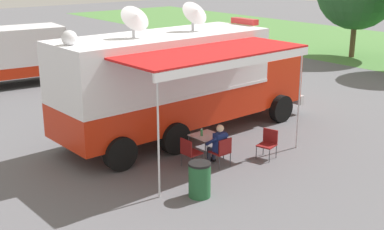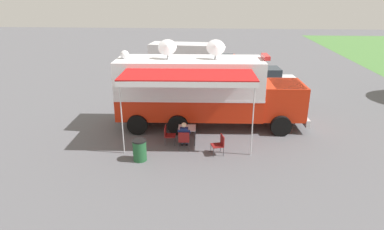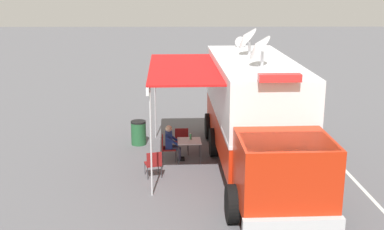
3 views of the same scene
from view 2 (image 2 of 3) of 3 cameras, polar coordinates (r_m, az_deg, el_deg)
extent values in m
plane|color=#5B5B60|center=(17.62, -0.37, -1.71)|extent=(100.00, 100.00, 0.00)
cube|color=silver|center=(20.41, 6.18, 1.30)|extent=(0.31, 4.80, 0.01)
cube|color=red|center=(17.22, -0.38, 1.85)|extent=(2.79, 7.30, 1.10)
cube|color=white|center=(16.83, -0.39, 6.37)|extent=(2.79, 7.30, 1.70)
cube|color=white|center=(17.06, -0.39, 3.60)|extent=(2.81, 7.32, 0.10)
cube|color=red|center=(17.60, 14.94, 2.58)|extent=(2.38, 2.19, 1.70)
cube|color=#28333D|center=(17.51, 15.73, 4.12)|extent=(2.21, 1.56, 0.70)
cube|color=silver|center=(18.17, 18.16, -0.20)|extent=(2.38, 0.30, 0.36)
cylinder|color=black|center=(19.00, 13.29, 1.00)|extent=(0.34, 1.01, 1.00)
cylinder|color=black|center=(16.72, 14.91, -1.82)|extent=(0.34, 1.01, 1.00)
cylinder|color=black|center=(18.64, -1.91, 1.17)|extent=(0.34, 1.01, 1.00)
cylinder|color=black|center=(16.30, -2.43, -1.69)|extent=(0.34, 1.01, 1.00)
cylinder|color=black|center=(18.86, -7.92, 1.22)|extent=(0.34, 1.01, 1.00)
cylinder|color=black|center=(16.55, -9.28, -1.60)|extent=(0.34, 1.01, 1.00)
cube|color=white|center=(16.64, -0.40, 9.39)|extent=(2.79, 7.30, 0.10)
cube|color=red|center=(16.89, 12.43, 9.67)|extent=(1.11, 0.32, 0.20)
cylinder|color=silver|center=(16.66, -4.18, 10.31)|extent=(0.10, 0.10, 0.45)
cone|color=silver|center=(16.45, -4.27, 11.61)|extent=(0.75, 0.93, 0.81)
cylinder|color=silver|center=(16.59, 4.02, 10.27)|extent=(0.10, 0.10, 0.45)
cone|color=silver|center=(16.38, 4.07, 11.58)|extent=(0.75, 0.93, 0.81)
sphere|color=white|center=(17.01, -11.41, 10.02)|extent=(0.44, 0.44, 0.44)
cube|color=red|center=(14.39, -0.73, 6.85)|extent=(2.43, 5.84, 0.06)
cube|color=white|center=(13.39, -0.91, 5.22)|extent=(0.31, 5.76, 0.24)
cylinder|color=silver|center=(14.06, 10.32, -0.74)|extent=(0.05, 0.05, 3.25)
cylinder|color=silver|center=(14.28, -11.87, -0.52)|extent=(0.05, 0.05, 3.25)
cube|color=silver|center=(15.36, -0.86, -2.21)|extent=(0.83, 0.83, 0.03)
cylinder|color=#333338|center=(15.83, 0.54, -2.94)|extent=(0.03, 0.03, 0.70)
cylinder|color=#333338|center=(15.16, 0.49, -4.04)|extent=(0.03, 0.03, 0.70)
cylinder|color=#333338|center=(15.86, -2.13, -2.91)|extent=(0.03, 0.03, 0.70)
cylinder|color=#333338|center=(15.19, -2.31, -4.00)|extent=(0.03, 0.03, 0.70)
cylinder|color=#3F9959|center=(15.37, -1.38, -1.74)|extent=(0.07, 0.07, 0.20)
cylinder|color=white|center=(15.33, -1.38, -1.35)|extent=(0.04, 0.04, 0.02)
cube|color=maroon|center=(14.85, -1.36, -4.28)|extent=(0.50, 0.50, 0.04)
cube|color=maroon|center=(14.55, -1.41, -3.82)|extent=(0.06, 0.48, 0.44)
cylinder|color=#333338|center=(15.15, -2.15, -4.65)|extent=(0.02, 0.02, 0.42)
cylinder|color=#333338|center=(15.12, -0.48, -4.67)|extent=(0.02, 0.02, 0.42)
cylinder|color=#333338|center=(14.75, -2.26, -5.37)|extent=(0.02, 0.02, 0.42)
cylinder|color=#333338|center=(14.73, -0.54, -5.39)|extent=(0.02, 0.02, 0.42)
cube|color=maroon|center=(15.32, -3.74, -3.53)|extent=(0.50, 0.50, 0.04)
cube|color=maroon|center=(15.25, -4.58, -2.72)|extent=(0.48, 0.06, 0.44)
cylinder|color=#333338|center=(15.58, -2.84, -3.92)|extent=(0.02, 0.02, 0.42)
cylinder|color=#333338|center=(15.18, -2.96, -4.60)|extent=(0.02, 0.02, 0.42)
cylinder|color=#333338|center=(15.62, -4.45, -3.90)|extent=(0.02, 0.02, 0.42)
cylinder|color=#333338|center=(15.22, -4.62, -4.57)|extent=(0.02, 0.02, 0.42)
cube|color=maroon|center=(14.38, 4.32, -5.19)|extent=(0.59, 0.59, 0.04)
cube|color=maroon|center=(14.34, 5.19, -4.27)|extent=(0.47, 0.17, 0.44)
cylinder|color=#333338|center=(14.23, 3.69, -6.40)|extent=(0.02, 0.02, 0.42)
cylinder|color=#333338|center=(14.61, 3.23, -5.65)|extent=(0.02, 0.02, 0.42)
cylinder|color=#333338|center=(14.34, 5.39, -6.23)|extent=(0.02, 0.02, 0.42)
cylinder|color=#333338|center=(14.72, 4.89, -5.48)|extent=(0.02, 0.02, 0.42)
cube|color=navy|center=(14.72, -1.37, -3.22)|extent=(0.25, 0.37, 0.56)
sphere|color=beige|center=(14.56, -1.39, -1.71)|extent=(0.22, 0.22, 0.22)
cylinder|color=navy|center=(14.83, -2.24, -2.88)|extent=(0.43, 0.11, 0.34)
cylinder|color=navy|center=(14.81, -0.46, -2.91)|extent=(0.43, 0.11, 0.34)
cylinder|color=#2D334C|center=(15.01, -1.71, -3.92)|extent=(0.38, 0.15, 0.13)
cylinder|color=#2D334C|center=(15.27, -1.66, -4.44)|extent=(0.11, 0.11, 0.42)
cube|color=black|center=(15.39, -1.64, -4.94)|extent=(0.24, 0.11, 0.07)
cylinder|color=#2D334C|center=(15.00, -0.95, -3.93)|extent=(0.38, 0.15, 0.13)
cylinder|color=#2D334C|center=(15.26, -0.91, -4.45)|extent=(0.11, 0.11, 0.42)
cube|color=black|center=(15.38, -0.90, -4.95)|extent=(0.24, 0.11, 0.07)
cylinder|color=#235B33|center=(14.03, -8.89, -6.05)|extent=(0.56, 0.56, 0.85)
cylinder|color=black|center=(13.84, -8.99, -4.36)|extent=(0.57, 0.57, 0.06)
cube|color=white|center=(27.62, -1.60, 9.82)|extent=(2.58, 5.38, 2.20)
cube|color=red|center=(27.78, -1.58, 8.09)|extent=(2.61, 5.40, 0.50)
cube|color=red|center=(27.28, 5.52, 8.57)|extent=(2.03, 1.77, 1.40)
cube|color=#28333D|center=(27.18, 5.76, 9.49)|extent=(1.78, 1.25, 0.60)
cylinder|color=black|center=(28.47, 4.82, 7.65)|extent=(0.34, 0.86, 0.84)
cylinder|color=black|center=(26.43, 4.43, 6.68)|extent=(0.34, 0.86, 0.84)
cylinder|color=black|center=(29.15, -3.97, 7.96)|extent=(0.34, 0.86, 0.84)
cylinder|color=black|center=(27.16, -4.98, 7.03)|extent=(0.34, 0.86, 0.84)
cube|color=silver|center=(23.65, 12.37, 5.35)|extent=(2.13, 4.33, 0.76)
cube|color=#28333D|center=(23.45, 12.14, 7.05)|extent=(1.76, 2.22, 0.68)
cylinder|color=black|center=(24.91, 14.79, 4.98)|extent=(0.27, 0.66, 0.64)
cylinder|color=black|center=(23.24, 15.91, 3.81)|extent=(0.27, 0.66, 0.64)
cylinder|color=black|center=(24.35, 8.85, 5.08)|extent=(0.27, 0.66, 0.64)
cylinder|color=black|center=(22.64, 9.56, 3.88)|extent=(0.27, 0.66, 0.64)
camera|label=1|loc=(10.96, -69.66, 2.91)|focal=48.12mm
camera|label=3|loc=(20.51, 51.93, 11.26)|focal=46.50mm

